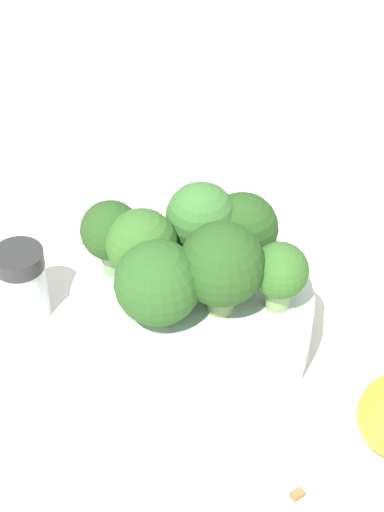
# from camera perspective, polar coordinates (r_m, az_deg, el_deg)

# --- Properties ---
(ground_plane) EXTENTS (3.00, 3.00, 0.00)m
(ground_plane) POSITION_cam_1_polar(r_m,az_deg,el_deg) (0.61, -0.00, -5.78)
(ground_plane) COLOR silver
(bowl) EXTENTS (0.17, 0.17, 0.05)m
(bowl) POSITION_cam_1_polar(r_m,az_deg,el_deg) (0.60, -0.00, -4.19)
(bowl) COLOR silver
(bowl) RESTS_ON ground_plane
(broccoli_floret_0) EXTENTS (0.04, 0.04, 0.06)m
(broccoli_floret_0) POSITION_cam_1_polar(r_m,az_deg,el_deg) (0.57, -5.45, 1.58)
(broccoli_floret_0) COLOR #84AD66
(broccoli_floret_0) RESTS_ON bowl
(broccoli_floret_1) EXTENTS (0.06, 0.06, 0.07)m
(broccoli_floret_1) POSITION_cam_1_polar(r_m,az_deg,el_deg) (0.54, 2.00, -0.66)
(broccoli_floret_1) COLOR #7A9E5B
(broccoli_floret_1) RESTS_ON bowl
(broccoli_floret_2) EXTENTS (0.05, 0.05, 0.06)m
(broccoli_floret_2) POSITION_cam_1_polar(r_m,az_deg,el_deg) (0.58, 0.61, 2.44)
(broccoli_floret_2) COLOR #7A9E5B
(broccoli_floret_2) RESTS_ON bowl
(broccoli_floret_3) EXTENTS (0.06, 0.06, 0.06)m
(broccoli_floret_3) POSITION_cam_1_polar(r_m,az_deg,el_deg) (0.54, -2.31, -1.85)
(broccoli_floret_3) COLOR #84AD66
(broccoli_floret_3) RESTS_ON bowl
(broccoli_floret_4) EXTENTS (0.05, 0.05, 0.06)m
(broccoli_floret_4) POSITION_cam_1_polar(r_m,az_deg,el_deg) (0.56, -3.37, 0.63)
(broccoli_floret_4) COLOR #7A9E5B
(broccoli_floret_4) RESTS_ON bowl
(broccoli_floret_5) EXTENTS (0.05, 0.05, 0.05)m
(broccoli_floret_5) POSITION_cam_1_polar(r_m,az_deg,el_deg) (0.59, 3.37, 1.80)
(broccoli_floret_5) COLOR #84AD66
(broccoli_floret_5) RESTS_ON bowl
(broccoli_floret_6) EXTENTS (0.04, 0.04, 0.05)m
(broccoli_floret_6) POSITION_cam_1_polar(r_m,az_deg,el_deg) (0.55, 5.88, -1.13)
(broccoli_floret_6) COLOR #84AD66
(broccoli_floret_6) RESTS_ON bowl
(pepper_shaker) EXTENTS (0.04, 0.04, 0.06)m
(pepper_shaker) POSITION_cam_1_polar(r_m,az_deg,el_deg) (0.63, -11.23, -1.75)
(pepper_shaker) COLOR silver
(pepper_shaker) RESTS_ON ground_plane
(almond_crumb_0) EXTENTS (0.01, 0.01, 0.01)m
(almond_crumb_0) POSITION_cam_1_polar(r_m,az_deg,el_deg) (0.69, -0.78, 1.16)
(almond_crumb_0) COLOR tan
(almond_crumb_0) RESTS_ON ground_plane
(almond_crumb_1) EXTENTS (0.01, 0.01, 0.01)m
(almond_crumb_1) POSITION_cam_1_polar(r_m,az_deg,el_deg) (0.54, 7.04, -15.37)
(almond_crumb_1) COLOR olive
(almond_crumb_1) RESTS_ON ground_plane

